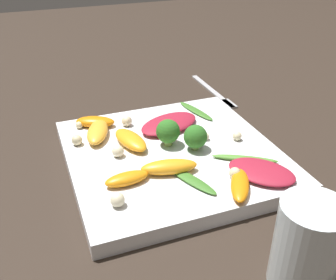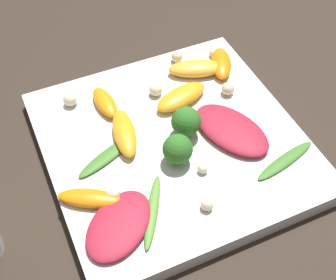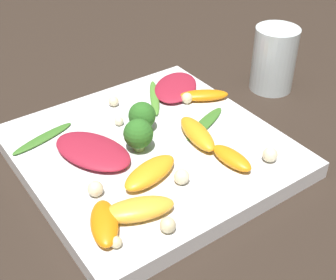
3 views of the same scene
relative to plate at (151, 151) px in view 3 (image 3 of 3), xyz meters
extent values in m
plane|color=#2D231C|center=(0.00, 0.00, -0.01)|extent=(2.40, 2.40, 0.00)
cube|color=white|center=(0.00, 0.00, 0.00)|extent=(0.31, 0.31, 0.02)
cylinder|color=silver|center=(0.04, -0.26, 0.04)|extent=(0.07, 0.07, 0.10)
ellipsoid|color=maroon|center=(0.02, 0.07, 0.02)|extent=(0.12, 0.09, 0.01)
ellipsoid|color=maroon|center=(0.09, -0.10, 0.02)|extent=(0.11, 0.11, 0.01)
ellipsoid|color=#FCAD33|center=(-0.10, 0.08, 0.02)|extent=(0.06, 0.08, 0.02)
ellipsoid|color=orange|center=(-0.03, -0.05, 0.02)|extent=(0.08, 0.04, 0.02)
ellipsoid|color=orange|center=(0.05, -0.12, 0.02)|extent=(0.06, 0.07, 0.01)
ellipsoid|color=orange|center=(-0.05, 0.04, 0.02)|extent=(0.05, 0.08, 0.02)
ellipsoid|color=orange|center=(-0.09, 0.12, 0.02)|extent=(0.07, 0.05, 0.02)
ellipsoid|color=orange|center=(-0.09, -0.06, 0.02)|extent=(0.06, 0.03, 0.02)
cylinder|color=#84AD5B|center=(0.00, 0.02, 0.02)|extent=(0.01, 0.01, 0.01)
sphere|color=#2D6B23|center=(0.00, 0.02, 0.03)|extent=(0.04, 0.04, 0.04)
cylinder|color=#84AD5B|center=(0.03, -0.01, 0.02)|extent=(0.01, 0.01, 0.01)
sphere|color=#2D6B23|center=(0.03, -0.01, 0.03)|extent=(0.04, 0.04, 0.04)
ellipsoid|color=#518E33|center=(0.09, -0.06, 0.01)|extent=(0.09, 0.06, 0.01)
ellipsoid|color=#3D7528|center=(0.09, 0.11, 0.01)|extent=(0.04, 0.09, 0.00)
ellipsoid|color=#3D7528|center=(-0.01, -0.08, 0.01)|extent=(0.05, 0.09, 0.01)
sphere|color=beige|center=(0.11, -0.01, 0.02)|extent=(0.01, 0.01, 0.01)
sphere|color=beige|center=(-0.12, 0.12, 0.02)|extent=(0.01, 0.01, 0.01)
sphere|color=beige|center=(-0.11, -0.10, 0.02)|extent=(0.02, 0.02, 0.02)
sphere|color=beige|center=(0.06, 0.01, 0.02)|extent=(0.01, 0.01, 0.01)
sphere|color=beige|center=(-0.08, 0.01, 0.02)|extent=(0.02, 0.02, 0.02)
sphere|color=beige|center=(-0.04, 0.10, 0.02)|extent=(0.02, 0.02, 0.02)
sphere|color=beige|center=(0.05, -0.10, 0.02)|extent=(0.02, 0.02, 0.02)
sphere|color=beige|center=(-0.13, 0.07, 0.02)|extent=(0.02, 0.02, 0.02)
camera|label=1|loc=(-0.18, -0.47, 0.32)|focal=42.00mm
camera|label=2|loc=(0.34, -0.16, 0.45)|focal=50.00mm
camera|label=3|loc=(-0.40, 0.25, 0.36)|focal=50.00mm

